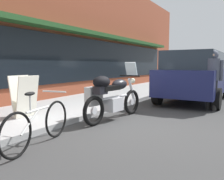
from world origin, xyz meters
The scene contains 9 objects.
ground_plane centered at (0.00, 0.00, 0.00)m, with size 80.00×80.00×0.00m, color #363636.
storefront_building centered at (5.56, 4.07, 2.78)m, with size 19.11×0.90×5.67m.
sidewalk_curb centered at (9.00, 2.54, 0.06)m, with size 30.00×2.75×0.12m.
touring_motorcycle centered at (0.23, 0.63, 0.61)m, with size 2.21×0.81×1.41m.
parked_bicycle centered at (-1.94, 0.69, 0.38)m, with size 1.72×0.55×0.93m.
parked_minivan centered at (4.38, -0.50, 0.95)m, with size 4.46×2.10×1.80m.
pedestrian_walking centered at (2.80, -1.29, 1.11)m, with size 0.41×0.56×1.76m.
sandwich_board_sign centered at (-0.96, 2.26, 0.61)m, with size 0.55×0.42×0.97m.
parked_car_down_block centered at (11.07, -0.52, 0.93)m, with size 4.77×2.26×1.74m.
Camera 1 is at (-4.50, -2.27, 1.35)m, focal length 37.22 mm.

